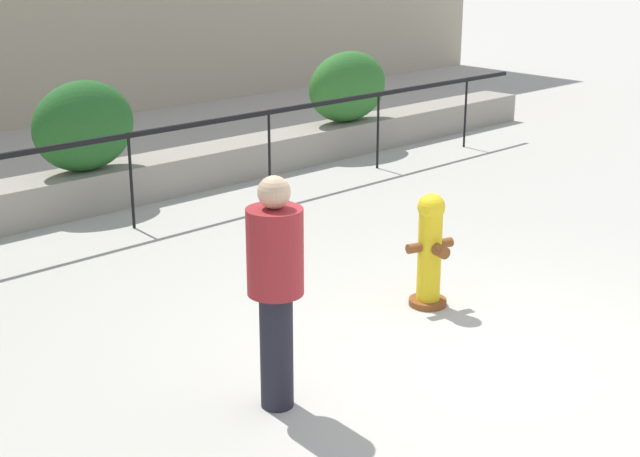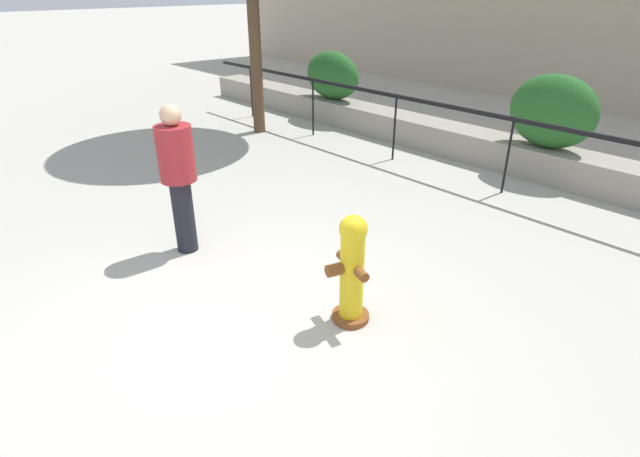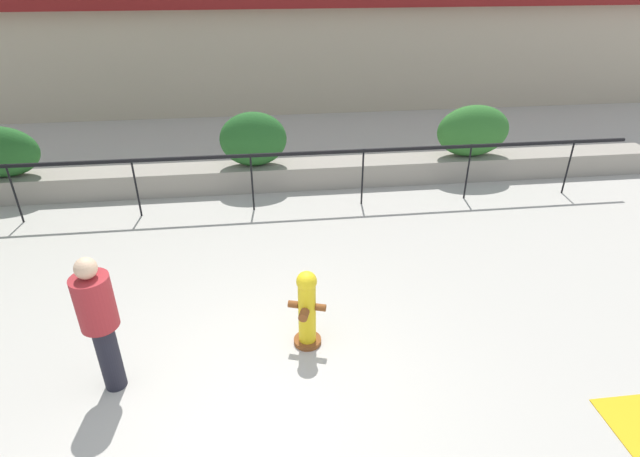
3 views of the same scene
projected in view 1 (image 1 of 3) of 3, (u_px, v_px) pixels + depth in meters
name	position (u px, v px, depth m)	size (l,w,h in m)	color
ground_plane	(467.00, 359.00, 7.24)	(120.00, 120.00, 0.00)	#B2ADA3
planter_wall_low	(85.00, 190.00, 11.27)	(18.00, 0.70, 0.50)	gray
fence_railing_segment	(129.00, 144.00, 10.28)	(15.00, 0.05, 1.15)	black
hedge_bush_1	(84.00, 126.00, 11.06)	(1.37, 0.69, 1.13)	#235B23
hedge_bush_2	(348.00, 87.00, 14.19)	(1.59, 0.70, 1.12)	#2D6B28
fire_hydrant	(430.00, 249.00, 8.16)	(0.48, 0.48, 1.08)	brown
pedestrian	(275.00, 279.00, 6.21)	(0.52, 0.52, 1.73)	black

